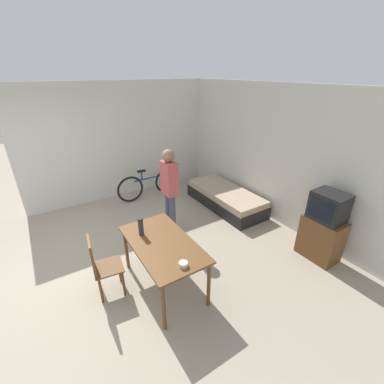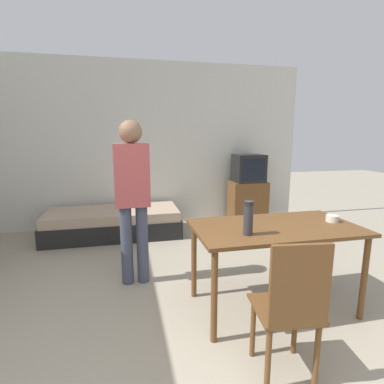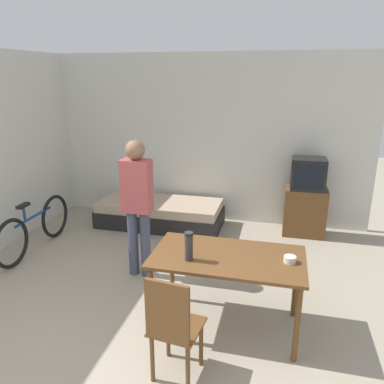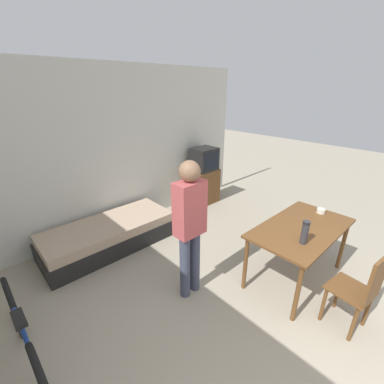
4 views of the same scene
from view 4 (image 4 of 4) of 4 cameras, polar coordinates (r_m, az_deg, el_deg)
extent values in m
cube|color=silver|center=(4.45, -17.64, 8.43)|extent=(5.64, 0.06, 2.70)
cube|color=black|center=(4.30, -17.73, -9.81)|extent=(2.00, 0.84, 0.27)
cube|color=tan|center=(4.19, -18.06, -7.44)|extent=(1.94, 0.82, 0.14)
cube|color=brown|center=(5.49, 2.59, 1.25)|extent=(0.62, 0.41, 0.73)
cube|color=black|center=(5.30, 2.70, 7.30)|extent=(0.49, 0.41, 0.47)
cube|color=black|center=(5.17, 4.28, 6.87)|extent=(0.40, 0.01, 0.36)
cube|color=brown|center=(3.44, 23.19, -7.36)|extent=(1.41, 0.78, 0.03)
cylinder|color=brown|center=(3.06, 22.37, -20.13)|extent=(0.05, 0.05, 0.73)
cylinder|color=brown|center=(4.08, 30.49, -10.12)|extent=(0.05, 0.05, 0.73)
cylinder|color=brown|center=(3.28, 11.79, -15.33)|extent=(0.05, 0.05, 0.73)
cylinder|color=brown|center=(4.25, 22.18, -7.20)|extent=(0.05, 0.05, 0.73)
cube|color=brown|center=(3.20, 31.71, -17.99)|extent=(0.43, 0.43, 0.02)
cube|color=brown|center=(3.02, 35.80, -15.53)|extent=(0.35, 0.07, 0.49)
cylinder|color=brown|center=(3.49, 29.65, -18.70)|extent=(0.04, 0.04, 0.44)
cylinder|color=brown|center=(3.27, 27.16, -21.28)|extent=(0.04, 0.04, 0.44)
cylinder|color=brown|center=(3.43, 34.39, -20.72)|extent=(0.04, 0.04, 0.44)
cylinder|color=brown|center=(3.21, 32.24, -23.56)|extent=(0.04, 0.04, 0.44)
torus|color=black|center=(3.30, -34.94, -20.30)|extent=(0.06, 0.64, 0.64)
torus|color=black|center=(2.60, -30.22, -33.01)|extent=(0.06, 0.64, 0.64)
cylinder|color=navy|center=(2.81, -33.81, -23.42)|extent=(0.05, 0.76, 0.04)
cylinder|color=navy|center=(2.61, -33.46, -24.26)|extent=(0.04, 0.04, 0.20)
cube|color=black|center=(2.54, -34.08, -22.33)|extent=(0.08, 0.20, 0.04)
cylinder|color=#3D4256|center=(3.10, -1.59, -16.26)|extent=(0.12, 0.12, 0.83)
cylinder|color=#3D4256|center=(3.18, 0.65, -15.04)|extent=(0.12, 0.12, 0.83)
cube|color=#B24C4C|center=(2.75, -0.50, -3.73)|extent=(0.34, 0.20, 0.62)
sphere|color=#846047|center=(2.59, -0.53, 4.66)|extent=(0.22, 0.22, 0.22)
cylinder|color=#2D2D33|center=(3.04, 23.78, -8.21)|extent=(0.07, 0.07, 0.27)
cylinder|color=black|center=(2.99, 24.13, -6.23)|extent=(0.08, 0.08, 0.03)
cylinder|color=beige|center=(3.89, 26.75, -3.75)|extent=(0.11, 0.11, 0.06)
camera|label=1|loc=(5.50, 52.29, 20.09)|focal=24.00mm
camera|label=2|loc=(2.13, 74.81, -18.27)|focal=28.00mm
camera|label=3|loc=(3.84, 79.83, 4.25)|focal=35.00mm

